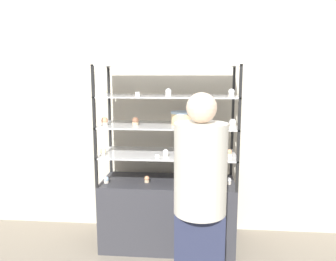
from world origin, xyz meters
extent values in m
plane|color=gray|center=(0.00, 0.00, 0.00)|extent=(20.00, 20.00, 0.00)
cube|color=beige|center=(0.00, 0.41, 1.30)|extent=(8.00, 0.05, 2.60)
cube|color=#333338|center=(0.00, 0.00, 0.33)|extent=(1.28, 0.53, 0.66)
cube|color=black|center=(-0.63, 0.25, 0.80)|extent=(0.02, 0.02, 0.27)
cube|color=black|center=(0.63, 0.25, 0.80)|extent=(0.02, 0.02, 0.27)
cube|color=black|center=(-0.63, -0.25, 0.80)|extent=(0.02, 0.02, 0.27)
cube|color=black|center=(0.63, -0.25, 0.80)|extent=(0.02, 0.02, 0.27)
cube|color=silver|center=(0.00, 0.00, 0.93)|extent=(1.28, 0.53, 0.01)
cube|color=black|center=(-0.63, 0.25, 1.07)|extent=(0.02, 0.02, 0.27)
cube|color=black|center=(0.63, 0.25, 1.07)|extent=(0.02, 0.02, 0.27)
cube|color=black|center=(-0.63, -0.25, 1.07)|extent=(0.02, 0.02, 0.27)
cube|color=black|center=(0.63, -0.25, 1.07)|extent=(0.02, 0.02, 0.27)
cube|color=silver|center=(0.00, 0.00, 1.20)|extent=(1.28, 0.53, 0.01)
cube|color=black|center=(-0.63, 0.25, 1.34)|extent=(0.02, 0.02, 0.27)
cube|color=black|center=(0.63, 0.25, 1.34)|extent=(0.02, 0.02, 0.27)
cube|color=black|center=(-0.63, -0.25, 1.34)|extent=(0.02, 0.02, 0.27)
cube|color=black|center=(0.63, -0.25, 1.34)|extent=(0.02, 0.02, 0.27)
cube|color=silver|center=(0.00, 0.00, 1.48)|extent=(1.28, 0.53, 0.01)
cube|color=black|center=(-0.63, 0.25, 1.62)|extent=(0.02, 0.02, 0.27)
cube|color=black|center=(0.63, 0.25, 1.62)|extent=(0.02, 0.02, 0.27)
cube|color=black|center=(-0.63, -0.25, 1.62)|extent=(0.02, 0.02, 0.27)
cube|color=black|center=(0.63, -0.25, 1.62)|extent=(0.02, 0.02, 0.27)
cube|color=silver|center=(0.00, 0.00, 1.75)|extent=(1.28, 0.53, 0.01)
cylinder|color=#DBBC84|center=(0.13, 0.03, 1.26)|extent=(0.20, 0.20, 0.10)
cylinder|color=silver|center=(0.13, 0.03, 1.32)|extent=(0.20, 0.20, 0.02)
cube|color=#DBBC84|center=(0.30, -0.02, 1.78)|extent=(0.25, 0.18, 0.06)
cube|color=#F4EAB2|center=(0.30, -0.02, 1.82)|extent=(0.26, 0.18, 0.01)
cylinder|color=beige|center=(-0.58, -0.11, 0.67)|extent=(0.05, 0.05, 0.02)
sphere|color=silver|center=(-0.58, -0.11, 0.70)|extent=(0.05, 0.05, 0.05)
cylinder|color=#CCB28C|center=(-0.20, -0.06, 0.67)|extent=(0.05, 0.05, 0.02)
sphere|color=#E5996B|center=(-0.20, -0.06, 0.70)|extent=(0.05, 0.05, 0.05)
cylinder|color=beige|center=(0.20, -0.07, 0.67)|extent=(0.05, 0.05, 0.02)
sphere|color=silver|center=(0.20, -0.07, 0.70)|extent=(0.05, 0.05, 0.05)
cylinder|color=beige|center=(0.58, -0.04, 0.67)|extent=(0.05, 0.05, 0.02)
sphere|color=white|center=(0.58, -0.04, 0.70)|extent=(0.05, 0.05, 0.05)
cube|color=white|center=(0.35, -0.25, 0.68)|extent=(0.04, 0.00, 0.04)
cylinder|color=beige|center=(-0.59, -0.13, 0.95)|extent=(0.05, 0.05, 0.02)
sphere|color=#F4EAB2|center=(-0.59, -0.13, 0.97)|extent=(0.05, 0.05, 0.05)
cylinder|color=beige|center=(-0.01, -0.12, 0.95)|extent=(0.05, 0.05, 0.02)
sphere|color=white|center=(-0.01, -0.12, 0.97)|extent=(0.05, 0.05, 0.05)
cylinder|color=white|center=(0.57, -0.07, 0.95)|extent=(0.05, 0.05, 0.02)
sphere|color=#E5996B|center=(0.57, -0.07, 0.97)|extent=(0.05, 0.05, 0.05)
cube|color=white|center=(-0.07, -0.25, 0.95)|extent=(0.04, 0.00, 0.04)
cylinder|color=beige|center=(-0.59, -0.08, 1.22)|extent=(0.06, 0.06, 0.03)
sphere|color=#E5996B|center=(-0.59, -0.08, 1.25)|extent=(0.06, 0.06, 0.06)
cylinder|color=#CCB28C|center=(-0.30, -0.05, 1.22)|extent=(0.06, 0.06, 0.03)
sphere|color=#8C5B42|center=(-0.30, -0.05, 1.25)|extent=(0.06, 0.06, 0.06)
cylinder|color=white|center=(0.28, -0.06, 1.22)|extent=(0.06, 0.06, 0.03)
sphere|color=white|center=(0.28, -0.06, 1.25)|extent=(0.06, 0.06, 0.06)
cylinder|color=beige|center=(0.59, -0.10, 1.22)|extent=(0.06, 0.06, 0.03)
sphere|color=white|center=(0.59, -0.10, 1.25)|extent=(0.06, 0.06, 0.06)
cube|color=white|center=(0.27, -0.25, 1.23)|extent=(0.04, 0.00, 0.04)
cylinder|color=white|center=(-0.57, -0.11, 1.49)|extent=(0.05, 0.05, 0.03)
sphere|color=#F4EAB2|center=(-0.57, -0.11, 1.52)|extent=(0.05, 0.05, 0.05)
cylinder|color=white|center=(0.01, -0.06, 1.49)|extent=(0.05, 0.05, 0.03)
sphere|color=white|center=(0.01, -0.06, 1.52)|extent=(0.05, 0.05, 0.05)
cylinder|color=beige|center=(0.57, -0.09, 1.49)|extent=(0.05, 0.05, 0.03)
sphere|color=white|center=(0.57, -0.09, 1.52)|extent=(0.05, 0.05, 0.05)
cube|color=white|center=(-0.24, -0.25, 1.50)|extent=(0.04, 0.00, 0.04)
cylinder|color=#CCB28C|center=(-0.57, -0.05, 1.77)|extent=(0.05, 0.05, 0.02)
sphere|color=white|center=(-0.57, -0.05, 1.79)|extent=(0.05, 0.05, 0.05)
cylinder|color=#CCB28C|center=(-0.19, -0.08, 1.77)|extent=(0.05, 0.05, 0.02)
sphere|color=white|center=(-0.19, -0.08, 1.79)|extent=(0.05, 0.05, 0.05)
cylinder|color=#CCB28C|center=(0.59, -0.15, 1.77)|extent=(0.05, 0.05, 0.02)
sphere|color=silver|center=(0.59, -0.15, 1.79)|extent=(0.05, 0.05, 0.05)
cube|color=white|center=(0.00, -0.25, 1.78)|extent=(0.04, 0.00, 0.04)
cube|color=#282D47|center=(0.30, -0.86, 0.36)|extent=(0.35, 0.19, 0.72)
cylinder|color=beige|center=(0.30, -0.86, 1.04)|extent=(0.36, 0.36, 0.63)
sphere|color=beige|center=(0.30, -0.86, 1.45)|extent=(0.20, 0.20, 0.20)
camera|label=1|loc=(0.27, -3.03, 1.66)|focal=35.00mm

